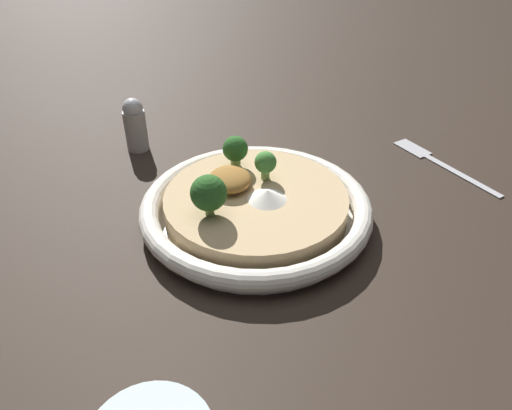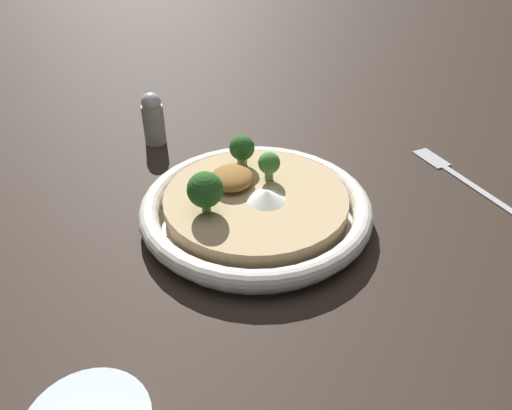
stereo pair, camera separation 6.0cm
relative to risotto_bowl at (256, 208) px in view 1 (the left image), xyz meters
The scene contains 9 objects.
ground_plane 0.02m from the risotto_bowl, ahead, with size 6.00×6.00×0.00m, color #2D231C.
risotto_bowl is the anchor object (origin of this frame).
cheese_sprinkle 0.03m from the risotto_bowl, 128.04° to the right, with size 0.05×0.05×0.01m.
crispy_onion_garnish 0.05m from the risotto_bowl, 56.03° to the left, with size 0.06×0.05×0.02m.
broccoli_front_right 0.06m from the risotto_bowl, 21.56° to the right, with size 0.03×0.03×0.04m.
broccoli_back_right 0.08m from the risotto_bowl, 17.42° to the left, with size 0.03×0.03×0.04m.
broccoli_back 0.08m from the risotto_bowl, 122.87° to the left, with size 0.04×0.04×0.05m.
fork_utensil 0.30m from the risotto_bowl, 65.31° to the right, with size 0.17×0.10×0.00m.
pepper_shaker 0.26m from the risotto_bowl, 40.76° to the left, with size 0.03×0.03×0.08m.
Camera 1 is at (-0.49, 0.03, 0.37)m, focal length 35.00 mm.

